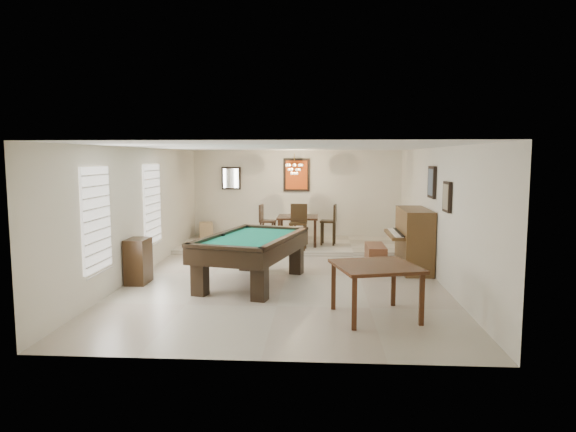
# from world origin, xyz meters

# --- Properties ---
(ground_plane) EXTENTS (6.00, 9.00, 0.02)m
(ground_plane) POSITION_xyz_m (0.00, 0.00, -0.01)
(ground_plane) COLOR beige
(wall_back) EXTENTS (6.00, 0.04, 2.60)m
(wall_back) POSITION_xyz_m (0.00, 4.50, 1.30)
(wall_back) COLOR silver
(wall_back) RESTS_ON ground_plane
(wall_front) EXTENTS (6.00, 0.04, 2.60)m
(wall_front) POSITION_xyz_m (0.00, -4.50, 1.30)
(wall_front) COLOR silver
(wall_front) RESTS_ON ground_plane
(wall_left) EXTENTS (0.04, 9.00, 2.60)m
(wall_left) POSITION_xyz_m (-3.00, 0.00, 1.30)
(wall_left) COLOR silver
(wall_left) RESTS_ON ground_plane
(wall_right) EXTENTS (0.04, 9.00, 2.60)m
(wall_right) POSITION_xyz_m (3.00, 0.00, 1.30)
(wall_right) COLOR silver
(wall_right) RESTS_ON ground_plane
(ceiling) EXTENTS (6.00, 9.00, 0.04)m
(ceiling) POSITION_xyz_m (0.00, 0.00, 2.60)
(ceiling) COLOR white
(ceiling) RESTS_ON wall_back
(dining_step) EXTENTS (6.00, 2.50, 0.12)m
(dining_step) POSITION_xyz_m (0.00, 3.25, 0.06)
(dining_step) COLOR beige
(dining_step) RESTS_ON ground_plane
(window_left_front) EXTENTS (0.06, 1.00, 1.70)m
(window_left_front) POSITION_xyz_m (-2.97, -2.20, 1.40)
(window_left_front) COLOR white
(window_left_front) RESTS_ON wall_left
(window_left_rear) EXTENTS (0.06, 1.00, 1.70)m
(window_left_rear) POSITION_xyz_m (-2.97, 0.60, 1.40)
(window_left_rear) COLOR white
(window_left_rear) RESTS_ON wall_left
(pool_table) EXTENTS (2.07, 2.96, 0.89)m
(pool_table) POSITION_xyz_m (-0.60, -0.76, 0.45)
(pool_table) COLOR black
(pool_table) RESTS_ON ground_plane
(square_table) EXTENTS (1.43, 1.43, 0.80)m
(square_table) POSITION_xyz_m (1.53, -2.70, 0.40)
(square_table) COLOR #361B0D
(square_table) RESTS_ON ground_plane
(upright_piano) EXTENTS (0.89, 1.58, 1.32)m
(upright_piano) POSITION_xyz_m (2.54, 0.63, 0.66)
(upright_piano) COLOR brown
(upright_piano) RESTS_ON ground_plane
(piano_bench) EXTENTS (0.39, 0.98, 0.54)m
(piano_bench) POSITION_xyz_m (1.88, 0.58, 0.27)
(piano_bench) COLOR brown
(piano_bench) RESTS_ON ground_plane
(apothecary_chest) EXTENTS (0.38, 0.58, 0.86)m
(apothecary_chest) POSITION_xyz_m (-2.78, -0.88, 0.43)
(apothecary_chest) COLOR black
(apothecary_chest) RESTS_ON ground_plane
(dining_table) EXTENTS (1.06, 1.06, 0.87)m
(dining_table) POSITION_xyz_m (0.10, 3.02, 0.55)
(dining_table) COLOR black
(dining_table) RESTS_ON dining_step
(flower_vase) EXTENTS (0.16, 0.16, 0.21)m
(flower_vase) POSITION_xyz_m (0.10, 3.02, 1.09)
(flower_vase) COLOR red
(flower_vase) RESTS_ON dining_table
(dining_chair_south) EXTENTS (0.44, 0.44, 1.13)m
(dining_chair_south) POSITION_xyz_m (0.15, 2.26, 0.68)
(dining_chair_south) COLOR black
(dining_chair_south) RESTS_ON dining_step
(dining_chair_north) EXTENTS (0.40, 0.40, 0.98)m
(dining_chair_north) POSITION_xyz_m (0.14, 3.80, 0.61)
(dining_chair_north) COLOR black
(dining_chair_north) RESTS_ON dining_step
(dining_chair_west) EXTENTS (0.43, 0.43, 1.05)m
(dining_chair_west) POSITION_xyz_m (-0.69, 3.00, 0.65)
(dining_chair_west) COLOR black
(dining_chair_west) RESTS_ON dining_step
(dining_chair_east) EXTENTS (0.44, 0.44, 1.06)m
(dining_chair_east) POSITION_xyz_m (0.90, 3.05, 0.65)
(dining_chair_east) COLOR black
(dining_chair_east) RESTS_ON dining_step
(corner_bench) EXTENTS (0.48, 0.55, 0.43)m
(corner_bench) POSITION_xyz_m (-2.58, 4.07, 0.33)
(corner_bench) COLOR tan
(corner_bench) RESTS_ON dining_step
(chandelier) EXTENTS (0.44, 0.44, 0.60)m
(chandelier) POSITION_xyz_m (0.00, 3.20, 2.20)
(chandelier) COLOR #FFE5B2
(chandelier) RESTS_ON ceiling
(back_painting) EXTENTS (0.75, 0.06, 0.95)m
(back_painting) POSITION_xyz_m (0.00, 4.46, 1.90)
(back_painting) COLOR #D84C14
(back_painting) RESTS_ON wall_back
(back_mirror) EXTENTS (0.55, 0.06, 0.65)m
(back_mirror) POSITION_xyz_m (-1.90, 4.46, 1.80)
(back_mirror) COLOR white
(back_mirror) RESTS_ON wall_back
(right_picture_upper) EXTENTS (0.06, 0.55, 0.65)m
(right_picture_upper) POSITION_xyz_m (2.96, 0.30, 1.90)
(right_picture_upper) COLOR slate
(right_picture_upper) RESTS_ON wall_right
(right_picture_lower) EXTENTS (0.06, 0.45, 0.55)m
(right_picture_lower) POSITION_xyz_m (2.96, -1.00, 1.70)
(right_picture_lower) COLOR gray
(right_picture_lower) RESTS_ON wall_right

